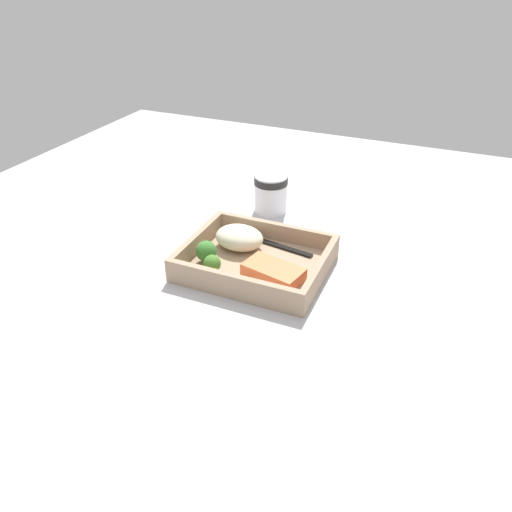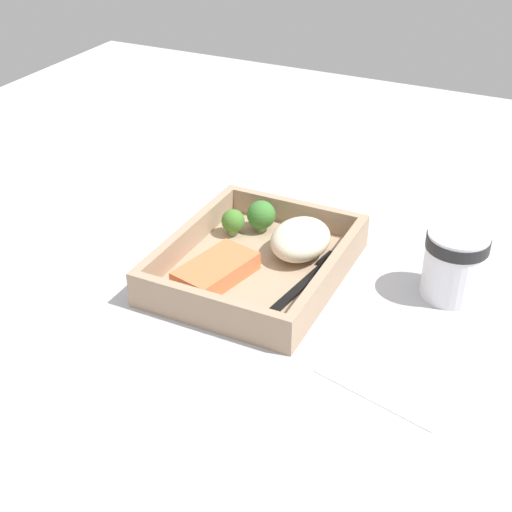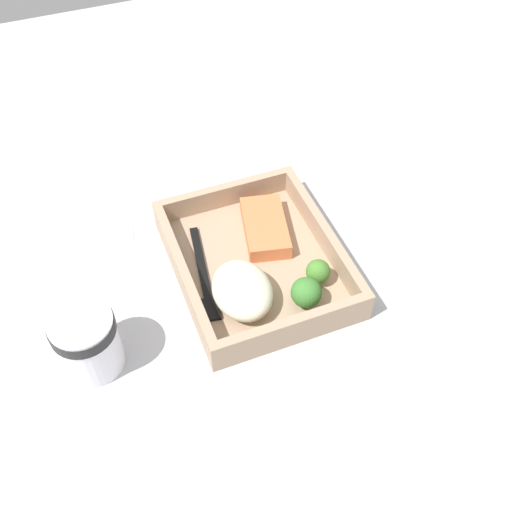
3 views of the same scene
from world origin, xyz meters
The scene contains 10 objects.
ground_plane centered at (0.00, 0.00, -1.00)cm, with size 160.00×160.00×2.00cm, color #B5B6BC.
takeout_tray centered at (0.00, 0.00, 0.60)cm, with size 25.65×20.88×1.20cm, color tan.
tray_rim centered at (0.00, 0.00, 2.91)cm, with size 25.65×20.88×3.43cm.
salmon_fillet centered at (-4.65, 3.15, 2.35)cm, with size 10.38×5.65×2.30cm, color #EB7444.
mashed_potatoes centered at (5.13, -3.83, 3.40)cm, with size 9.44×7.36×4.40cm, color beige.
broccoli_floret_1 centered at (8.46, 3.33, 3.50)cm, with size 3.88×3.88×4.32cm.
broccoli_floret_2 centered at (5.75, 6.23, 3.22)cm, with size 3.14×3.14×3.67cm.
fork centered at (0.03, -7.27, 1.42)cm, with size 15.87×4.02×0.44cm.
paper_cup centered at (6.35, -23.04, 4.76)cm, with size 7.40×7.40×8.54cm.
receipt_slip centered at (-11.76, -21.15, 0.12)cm, with size 7.79×13.93×0.24cm, color white.
Camera 2 is at (-67.57, -32.94, 50.09)cm, focal length 50.00 mm.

